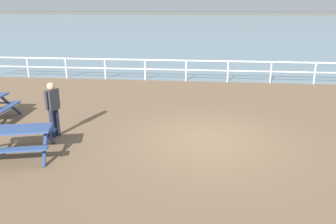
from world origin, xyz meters
TOP-DOWN VIEW (x-y plane):
  - ground_plane at (0.00, 0.00)m, footprint 30.00×24.00m
  - sea_band at (0.00, 52.75)m, footprint 142.00×90.00m
  - distant_shoreline at (0.00, 95.75)m, footprint 142.00×6.00m
  - seaward_railing at (-0.00, 7.75)m, footprint 23.07×0.07m
  - picnic_table_near_right at (-4.94, -1.63)m, footprint 2.11×1.90m
  - visitor at (-4.53, -0.18)m, footprint 0.34×0.49m

SIDE VIEW (x-z plane):
  - ground_plane at x=0.00m, z-range -0.20..0.00m
  - sea_band at x=0.00m, z-range 0.00..0.00m
  - distant_shoreline at x=0.00m, z-range -0.90..0.90m
  - picnic_table_near_right at x=-4.94m, z-range 0.19..0.98m
  - seaward_railing at x=0.00m, z-range 0.22..1.30m
  - visitor at x=-4.53m, z-range 0.12..1.78m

